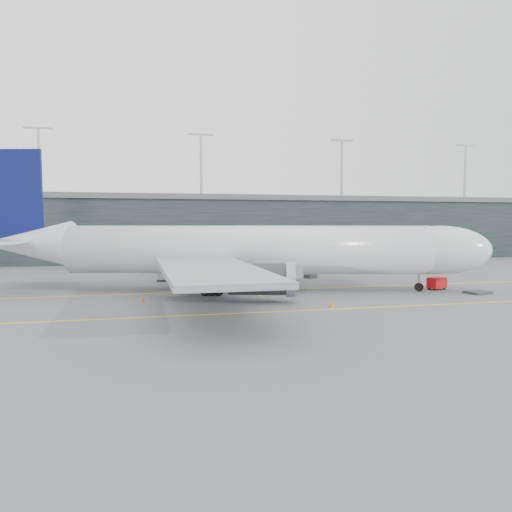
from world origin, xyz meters
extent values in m
plane|color=#56565B|center=(0.00, 0.00, 0.00)|extent=(320.00, 320.00, 0.00)
cube|color=yellow|center=(0.00, -4.00, 0.01)|extent=(160.00, 0.25, 0.02)
cube|color=yellow|center=(0.00, -20.00, 0.01)|extent=(160.00, 0.25, 0.02)
cube|color=yellow|center=(5.00, 20.00, 0.01)|extent=(0.25, 60.00, 0.02)
cube|color=black|center=(0.00, 58.00, 7.00)|extent=(240.00, 35.00, 14.00)
cube|color=#57595C|center=(0.00, 58.00, 14.60)|extent=(240.00, 36.00, 1.20)
cylinder|color=#9E9EA3|center=(-30.00, 48.00, 22.00)|extent=(0.60, 0.60, 14.00)
cylinder|color=#9E9EA3|center=(5.00, 48.00, 22.00)|extent=(0.60, 0.60, 14.00)
cylinder|color=#9E9EA3|center=(40.00, 48.00, 22.00)|extent=(0.60, 0.60, 14.00)
cylinder|color=#9E9EA3|center=(75.00, 48.00, 22.00)|extent=(0.60, 0.60, 14.00)
cylinder|color=silver|center=(4.46, -4.06, 5.45)|extent=(47.25, 18.91, 6.37)
ellipsoid|color=silver|center=(28.71, -10.86, 5.45)|extent=(14.61, 9.75, 6.37)
cone|color=silver|center=(-23.75, 3.86, 6.17)|extent=(12.54, 8.95, 6.12)
cube|color=gray|center=(3.47, -3.78, 2.98)|extent=(17.22, 9.39, 2.06)
cube|color=black|center=(32.47, -11.92, 6.48)|extent=(3.01, 3.58, 0.82)
cube|color=gray|center=(-2.82, -18.56, 4.42)|extent=(9.42, 29.86, 0.57)
cylinder|color=#36363B|center=(3.80, -14.01, 2.67)|extent=(7.90, 5.41, 3.60)
cube|color=gray|center=(5.80, 12.12, 4.42)|extent=(23.53, 30.23, 0.57)
cylinder|color=#36363B|center=(9.08, 4.79, 2.67)|extent=(7.90, 5.41, 3.60)
cube|color=#090F4E|center=(-25.23, 4.28, 12.64)|extent=(6.57, 2.30, 12.33)
cube|color=silver|center=(-26.26, -1.30, 6.68)|extent=(5.76, 9.32, 0.36)
cube|color=silver|center=(-23.21, 9.58, 6.68)|extent=(9.58, 10.84, 0.36)
cylinder|color=black|center=(26.23, -10.17, 0.57)|extent=(1.20, 0.70, 1.13)
cylinder|color=#9E9EA3|center=(26.23, -10.17, 1.34)|extent=(0.31, 0.31, 2.67)
cylinder|color=black|center=(-0.83, -7.70, 0.67)|extent=(1.43, 0.86, 1.34)
cylinder|color=black|center=(1.83, 1.81, 0.67)|extent=(1.43, 0.86, 1.34)
cube|color=#28282D|center=(20.87, 0.49, 4.40)|extent=(3.88, 4.05, 2.47)
cube|color=#28282D|center=(17.84, 7.15, 4.40)|extent=(6.75, 11.33, 2.20)
cube|color=#28282D|center=(13.10, 17.57, 4.40)|extent=(6.95, 11.42, 2.29)
cube|color=#28282D|center=(8.36, 27.99, 4.40)|extent=(7.15, 11.51, 2.38)
cylinder|color=#9E9EA3|center=(17.59, 7.71, 1.67)|extent=(0.44, 0.44, 3.35)
cube|color=#36363B|center=(17.59, 7.71, 0.31)|extent=(2.15, 1.93, 0.62)
cylinder|color=#28282D|center=(20.87, 40.50, 4.40)|extent=(3.52, 3.52, 2.64)
cylinder|color=#28282D|center=(20.87, 40.50, 1.59)|extent=(1.59, 1.59, 3.17)
cube|color=red|center=(29.59, -9.07, 0.93)|extent=(2.79, 2.26, 1.43)
cylinder|color=black|center=(28.95, -9.88, 0.22)|extent=(0.47, 0.30, 0.44)
cylinder|color=black|center=(30.60, -9.29, 0.22)|extent=(0.47, 0.30, 0.44)
cylinder|color=black|center=(28.58, -8.85, 0.22)|extent=(0.47, 0.30, 0.44)
cylinder|color=black|center=(30.23, -8.25, 0.22)|extent=(0.47, 0.30, 0.44)
cube|color=#36363B|center=(32.53, -13.64, 0.17)|extent=(3.31, 2.86, 0.29)
cube|color=#36363B|center=(-5.82, 8.92, 0.16)|extent=(2.35, 2.02, 0.21)
cube|color=#A8ABB4|center=(-5.82, 8.92, 1.10)|extent=(1.92, 1.84, 1.57)
cube|color=#274C99|center=(-5.82, 8.92, 1.91)|extent=(1.98, 1.90, 0.08)
cube|color=#36363B|center=(-3.82, 12.54, 0.15)|extent=(2.21, 1.88, 0.20)
cube|color=silver|center=(-3.82, 12.54, 1.03)|extent=(1.80, 1.72, 1.48)
cube|color=#274C99|center=(-3.82, 12.54, 1.80)|extent=(1.86, 1.78, 0.08)
cube|color=#36363B|center=(0.60, 11.58, 0.16)|extent=(2.59, 2.31, 0.22)
cube|color=#AFB5BB|center=(0.60, 11.58, 1.14)|extent=(2.14, 2.07, 1.62)
cube|color=#274C99|center=(0.60, 11.58, 1.98)|extent=(2.21, 2.14, 0.09)
cone|color=#D4610B|center=(31.75, -5.73, 0.31)|extent=(0.39, 0.39, 0.62)
cone|color=orange|center=(10.39, -18.94, 0.38)|extent=(0.48, 0.48, 0.77)
cone|color=#CA580B|center=(11.14, 11.23, 0.31)|extent=(0.39, 0.39, 0.62)
cone|color=#D74B0B|center=(-9.18, -10.84, 0.31)|extent=(0.39, 0.39, 0.62)
camera|label=1|loc=(-9.77, -68.45, 9.22)|focal=35.00mm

